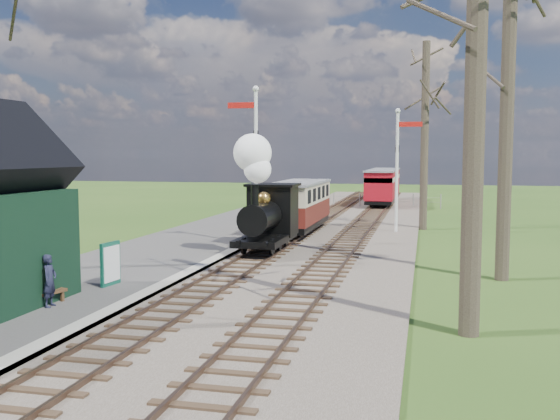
{
  "coord_description": "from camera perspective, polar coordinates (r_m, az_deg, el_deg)",
  "views": [
    {
      "loc": [
        5.59,
        -6.88,
        3.65
      ],
      "look_at": [
        0.37,
        15.42,
        1.6
      ],
      "focal_mm": 40.0,
      "sensor_mm": 36.0,
      "label": 1
    }
  ],
  "objects": [
    {
      "name": "coach",
      "position": [
        28.28,
        1.73,
        0.59
      ],
      "size": [
        1.94,
        6.64,
        2.04
      ],
      "color": "black",
      "rests_on": "ground"
    },
    {
      "name": "semaphore_near",
      "position": [
        23.75,
        -2.37,
        5.04
      ],
      "size": [
        1.22,
        0.24,
        6.22
      ],
      "color": "silver",
      "rests_on": "ground"
    },
    {
      "name": "fence_line",
      "position": [
        43.32,
        6.13,
        0.98
      ],
      "size": [
        12.6,
        0.08,
        1.0
      ],
      "color": "slate",
      "rests_on": "ground"
    },
    {
      "name": "red_carriage_b",
      "position": [
        48.49,
        9.63,
        2.42
      ],
      "size": [
        1.95,
        4.82,
        2.05
      ],
      "color": "black",
      "rests_on": "ground"
    },
    {
      "name": "coping_strip",
      "position": [
        22.24,
        -4.79,
        -4.07
      ],
      "size": [
        0.4,
        44.0,
        0.21
      ],
      "primitive_type": "cube",
      "color": "#B2AD9E",
      "rests_on": "ground"
    },
    {
      "name": "person",
      "position": [
        15.12,
        -20.32,
        -6.08
      ],
      "size": [
        0.33,
        0.47,
        1.2
      ],
      "primitive_type": "imported",
      "rotation": [
        0.0,
        0.0,
        1.68
      ],
      "color": "#1B1D32",
      "rests_on": "platform"
    },
    {
      "name": "track_far",
      "position": [
        29.25,
        7.21,
        -1.9
      ],
      "size": [
        1.6,
        60.0,
        0.15
      ],
      "color": "brown",
      "rests_on": "ground"
    },
    {
      "name": "red_carriage_a",
      "position": [
        43.01,
        9.18,
        2.09
      ],
      "size": [
        1.95,
        4.82,
        2.05
      ],
      "color": "black",
      "rests_on": "ground"
    },
    {
      "name": "ballast_bed",
      "position": [
        29.42,
        4.69,
        -1.93
      ],
      "size": [
        8.0,
        60.0,
        0.1
      ],
      "primitive_type": "cube",
      "color": "brown",
      "rests_on": "ground"
    },
    {
      "name": "bare_trees",
      "position": [
        17.58,
        -0.91,
        10.2
      ],
      "size": [
        15.51,
        22.39,
        12.0
      ],
      "color": "#382D23",
      "rests_on": "ground"
    },
    {
      "name": "bench",
      "position": [
        15.37,
        -21.94,
        -6.59
      ],
      "size": [
        0.86,
        1.67,
        0.92
      ],
      "color": "#4A301A",
      "rests_on": "platform"
    },
    {
      "name": "semaphore_far",
      "position": [
        28.91,
        10.79,
        4.43
      ],
      "size": [
        1.22,
        0.24,
        5.72
      ],
      "color": "silver",
      "rests_on": "ground"
    },
    {
      "name": "platform",
      "position": [
        23.05,
        -10.25,
        -3.83
      ],
      "size": [
        5.0,
        44.0,
        0.2
      ],
      "primitive_type": "cube",
      "color": "#474442",
      "rests_on": "ground"
    },
    {
      "name": "distant_hills",
      "position": [
        74.09,
        9.61,
        -10.5
      ],
      "size": [
        114.4,
        48.0,
        22.02
      ],
      "color": "#385B23",
      "rests_on": "ground"
    },
    {
      "name": "track_near",
      "position": [
        29.63,
        2.2,
        -1.77
      ],
      "size": [
        1.6,
        60.0,
        0.15
      ],
      "color": "brown",
      "rests_on": "ground"
    },
    {
      "name": "locomotive",
      "position": [
        22.36,
        -1.38,
        0.7
      ],
      "size": [
        1.66,
        3.87,
        4.15
      ],
      "color": "black",
      "rests_on": "ground"
    },
    {
      "name": "sign_board",
      "position": [
        17.09,
        -15.23,
        -4.76
      ],
      "size": [
        0.19,
        0.79,
        1.15
      ],
      "color": "#104B38",
      "rests_on": "platform"
    }
  ]
}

